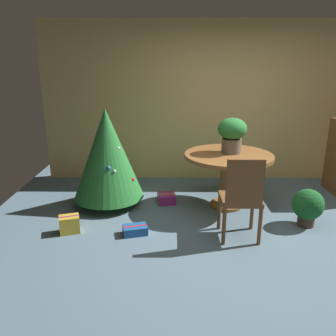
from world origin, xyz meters
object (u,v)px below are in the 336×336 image
wooden_chair_near (242,195)px  potted_plant (308,206)px  flower_vase (232,133)px  gift_box_blue (135,230)px  round_dining_table (228,166)px  gift_box_purple (167,198)px  holiday_tree (107,154)px  gift_box_gold (70,224)px

wooden_chair_near → potted_plant: 1.01m
flower_vase → gift_box_blue: flower_vase is taller
round_dining_table → gift_box_purple: size_ratio=4.24×
holiday_tree → potted_plant: bearing=-14.1°
round_dining_table → potted_plant: size_ratio=2.53×
flower_vase → holiday_tree: 1.73m
round_dining_table → gift_box_blue: 1.56m
gift_box_gold → gift_box_blue: (0.79, -0.04, -0.05)m
flower_vase → gift_box_blue: 1.83m
round_dining_table → gift_box_blue: bearing=-145.6°
gift_box_purple → potted_plant: (1.75, -0.70, 0.20)m
flower_vase → gift_box_gold: bearing=-157.0°
round_dining_table → wooden_chair_near: size_ratio=1.21×
round_dining_table → gift_box_gold: round_dining_table is taller
holiday_tree → gift_box_purple: (0.81, 0.06, -0.68)m
wooden_chair_near → gift_box_blue: 1.31m
wooden_chair_near → gift_box_blue: bearing=174.1°
gift_box_blue → gift_box_purple: size_ratio=1.13×
potted_plant → flower_vase: bearing=142.3°
wooden_chair_near → holiday_tree: size_ratio=0.72×
flower_vase → holiday_tree: (-1.70, -0.02, -0.29)m
wooden_chair_near → gift_box_purple: 1.45m
gift_box_blue → gift_box_gold: bearing=177.2°
round_dining_table → gift_box_purple: (-0.85, 0.12, -0.53)m
gift_box_purple → flower_vase: bearing=-2.6°
gift_box_gold → gift_box_purple: bearing=38.3°
flower_vase → wooden_chair_near: size_ratio=0.48×
gift_box_gold → gift_box_purple: 1.46m
wooden_chair_near → gift_box_purple: size_ratio=3.50×
round_dining_table → holiday_tree: bearing=178.1°
flower_vase → gift_box_purple: size_ratio=1.70×
wooden_chair_near → holiday_tree: holiday_tree is taller
wooden_chair_near → potted_plant: size_ratio=2.09×
round_dining_table → gift_box_blue: (-1.21, -0.83, -0.54)m
holiday_tree → gift_box_gold: holiday_tree is taller
flower_vase → potted_plant: (0.86, -0.66, -0.78)m
round_dining_table → wooden_chair_near: 0.95m
holiday_tree → wooden_chair_near: bearing=-31.3°
flower_vase → potted_plant: size_ratio=1.01×
potted_plant → gift_box_blue: bearing=-173.5°
round_dining_table → holiday_tree: size_ratio=0.87×
gift_box_gold → flower_vase: bearing=23.0°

